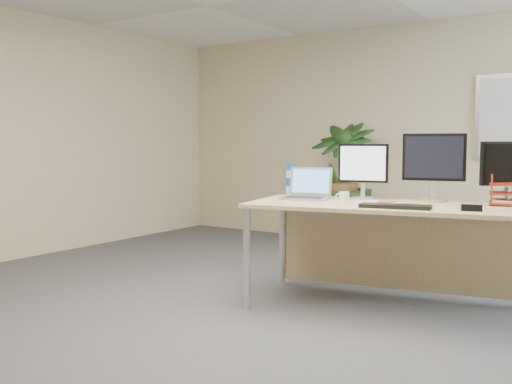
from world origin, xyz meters
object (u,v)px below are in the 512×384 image
Objects in this scene: floor_plant at (341,185)px; monitor_left at (363,168)px; laptop at (307,191)px; desk at (392,225)px; monitor_right at (434,163)px.

floor_plant is 2.37m from monitor_left.
laptop is at bearing -147.08° from monitor_left.
monitor_left is (-0.30, 0.13, 0.43)m from desk.
laptop is at bearing -71.49° from floor_plant.
desk is 0.59m from monitor_right.
desk is 4.22× the size of monitor_right.
monitor_right is at bearing 47.17° from desk.
monitor_right reaches higher than desk.
floor_plant is 2.83× the size of monitor_right.
laptop is (-0.68, -0.11, 0.24)m from desk.
floor_plant is (-1.45, 2.18, 0.11)m from desk.
desk is at bearing -56.35° from floor_plant.
floor_plant reaches higher than monitor_right.
laptop is (-0.92, -0.36, -0.24)m from monitor_right.
monitor_left is 0.85× the size of monitor_right.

